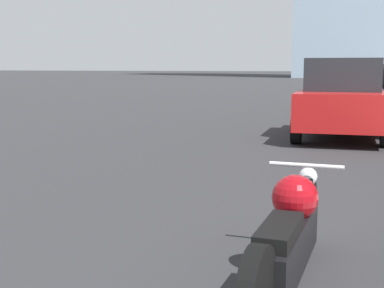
# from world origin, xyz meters

# --- Properties ---
(motorcycle) EXTENTS (0.62, 2.58, 0.82)m
(motorcycle) POSITION_xyz_m (3.11, 4.06, 0.41)
(motorcycle) COLOR black
(motorcycle) RESTS_ON ground_plane
(parked_car_red) EXTENTS (2.21, 4.00, 1.80)m
(parked_car_red) POSITION_xyz_m (2.67, 12.90, 0.88)
(parked_car_red) COLOR red
(parked_car_red) RESTS_ON ground_plane
(parked_car_black) EXTENTS (1.98, 3.94, 1.55)m
(parked_car_black) POSITION_xyz_m (2.84, 24.42, 0.79)
(parked_car_black) COLOR black
(parked_car_black) RESTS_ON ground_plane
(parked_car_white) EXTENTS (2.04, 4.53, 1.80)m
(parked_car_white) POSITION_xyz_m (2.74, 36.45, 0.87)
(parked_car_white) COLOR silver
(parked_car_white) RESTS_ON ground_plane
(parked_car_yellow) EXTENTS (2.15, 4.21, 1.83)m
(parked_car_yellow) POSITION_xyz_m (2.53, 47.14, 0.90)
(parked_car_yellow) COLOR gold
(parked_car_yellow) RESTS_ON ground_plane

